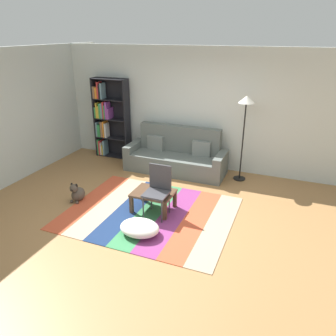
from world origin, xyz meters
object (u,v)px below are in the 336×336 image
at_px(couch, 176,157).
at_px(standing_lamp, 246,111).
at_px(coffee_table, 153,195).
at_px(folding_chair, 158,186).
at_px(bookshelf, 108,119).
at_px(dog, 77,193).
at_px(tv_remote, 155,191).
at_px(pouf, 140,228).

xyz_separation_m(couch, standing_lamp, (1.44, 0.06, 1.17)).
relative_size(couch, standing_lamp, 1.26).
bearing_deg(coffee_table, folding_chair, -33.05).
xyz_separation_m(coffee_table, folding_chair, (0.14, -0.09, 0.23)).
relative_size(bookshelf, dog, 4.91).
bearing_deg(folding_chair, dog, -132.32).
distance_m(dog, tv_remote, 1.53).
bearing_deg(folding_chair, coffee_table, -170.13).
xyz_separation_m(bookshelf, folding_chair, (2.32, -2.22, -0.43)).
bearing_deg(standing_lamp, couch, -177.52).
bearing_deg(folding_chair, couch, 144.41).
distance_m(coffee_table, tv_remote, 0.08).
height_order(pouf, standing_lamp, standing_lamp).
xyz_separation_m(couch, coffee_table, (0.26, -1.85, -0.04)).
distance_m(couch, pouf, 2.66).
xyz_separation_m(tv_remote, folding_chair, (0.11, -0.11, 0.16)).
xyz_separation_m(standing_lamp, tv_remote, (-1.16, -1.89, -1.13)).
distance_m(bookshelf, dog, 2.59).
distance_m(couch, tv_remote, 1.85).
bearing_deg(standing_lamp, coffee_table, -121.85).
bearing_deg(coffee_table, standing_lamp, 58.15).
height_order(pouf, folding_chair, folding_chair).
bearing_deg(coffee_table, dog, -171.41).
bearing_deg(couch, dog, -120.35).
bearing_deg(dog, tv_remote, 9.37).
distance_m(bookshelf, tv_remote, 3.12).
distance_m(tv_remote, folding_chair, 0.23).
bearing_deg(couch, tv_remote, -81.11).
relative_size(pouf, folding_chair, 0.71).
relative_size(bookshelf, tv_remote, 13.02).
bearing_deg(dog, folding_chair, 4.76).
bearing_deg(coffee_table, tv_remote, 42.46).
bearing_deg(pouf, couch, 97.96).
bearing_deg(couch, folding_chair, -78.51).
relative_size(couch, folding_chair, 2.51).
xyz_separation_m(couch, dog, (-1.21, -2.07, -0.18)).
height_order(standing_lamp, folding_chair, standing_lamp).
height_order(couch, coffee_table, couch).
bearing_deg(couch, coffee_table, -82.06).
distance_m(couch, dog, 2.41).
relative_size(dog, folding_chair, 0.44).
relative_size(coffee_table, dog, 1.80).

